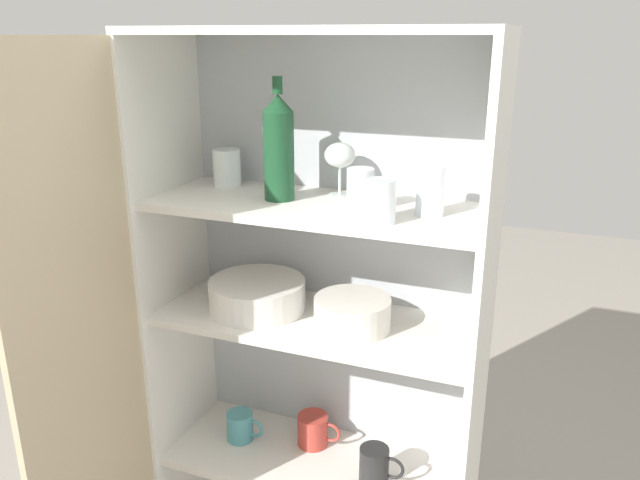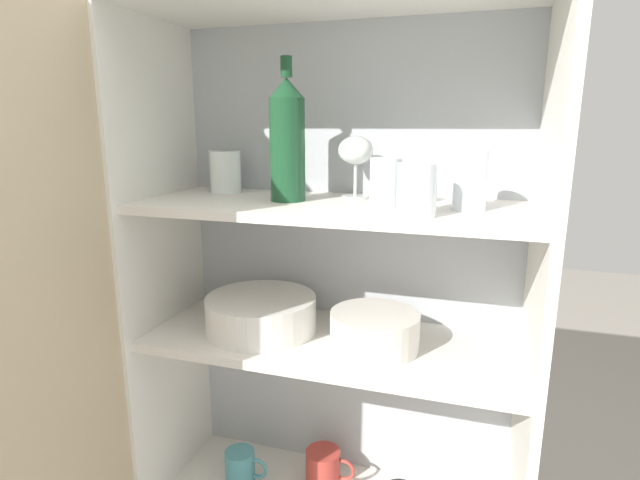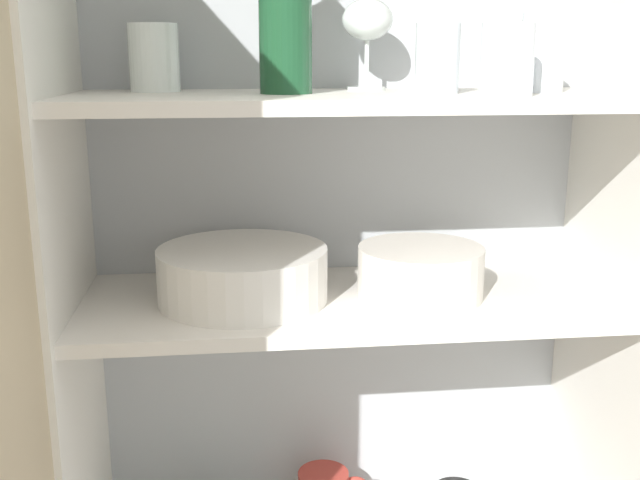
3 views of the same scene
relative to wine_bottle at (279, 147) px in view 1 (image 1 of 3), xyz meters
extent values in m
cube|color=#B2B7BC|center=(0.10, 0.16, -0.50)|extent=(0.85, 0.02, 1.53)
cube|color=white|center=(-0.32, -0.01, -0.50)|extent=(0.02, 0.35, 1.53)
cube|color=white|center=(0.52, -0.01, -0.50)|extent=(0.02, 0.35, 1.53)
cube|color=white|center=(0.10, -0.01, 0.27)|extent=(0.85, 0.35, 0.02)
cube|color=silver|center=(0.10, -0.01, -0.88)|extent=(0.82, 0.32, 0.02)
cube|color=silver|center=(0.10, -0.01, -0.45)|extent=(0.82, 0.32, 0.02)
cube|color=silver|center=(0.10, -0.01, -0.14)|extent=(0.82, 0.32, 0.02)
cube|color=tan|center=(-0.32, -0.39, -0.50)|extent=(0.05, 0.43, 1.53)
cylinder|color=white|center=(0.22, -0.02, -0.08)|extent=(0.06, 0.06, 0.10)
cylinder|color=white|center=(0.38, -0.01, -0.07)|extent=(0.06, 0.06, 0.11)
cylinder|color=white|center=(0.29, -0.10, -0.08)|extent=(0.07, 0.07, 0.10)
cylinder|color=white|center=(-0.19, 0.08, -0.08)|extent=(0.07, 0.07, 0.10)
cylinder|color=white|center=(0.13, 0.08, -0.13)|extent=(0.06, 0.06, 0.01)
cylinder|color=white|center=(0.13, 0.08, -0.09)|extent=(0.01, 0.01, 0.07)
ellipsoid|color=white|center=(0.13, 0.08, -0.02)|extent=(0.08, 0.08, 0.06)
cylinder|color=#194728|center=(0.00, 0.00, -0.02)|extent=(0.08, 0.08, 0.21)
cone|color=#194728|center=(0.00, 0.00, 0.10)|extent=(0.08, 0.08, 0.04)
cylinder|color=#194728|center=(0.00, 0.00, 0.15)|extent=(0.02, 0.02, 0.04)
cylinder|color=white|center=(-0.07, -0.01, -0.43)|extent=(0.26, 0.26, 0.01)
cylinder|color=white|center=(-0.07, -0.01, -0.42)|extent=(0.26, 0.26, 0.01)
cylinder|color=white|center=(-0.07, -0.01, -0.41)|extent=(0.26, 0.26, 0.01)
cylinder|color=white|center=(-0.07, -0.01, -0.41)|extent=(0.26, 0.26, 0.01)
cylinder|color=white|center=(-0.07, -0.01, -0.40)|extent=(0.26, 0.26, 0.01)
cylinder|color=white|center=(-0.07, -0.01, -0.39)|extent=(0.26, 0.26, 0.01)
cylinder|color=white|center=(-0.07, -0.01, -0.38)|extent=(0.26, 0.26, 0.01)
cylinder|color=white|center=(-0.07, -0.01, -0.37)|extent=(0.26, 0.26, 0.01)
cylinder|color=white|center=(-0.07, -0.01, -0.36)|extent=(0.26, 0.26, 0.01)
cylinder|color=silver|center=(0.20, -0.02, -0.40)|extent=(0.19, 0.19, 0.08)
torus|color=silver|center=(0.20, -0.02, -0.36)|extent=(0.19, 0.19, 0.01)
cylinder|color=#BC3D33|center=(0.06, 0.06, -0.83)|extent=(0.09, 0.09, 0.09)
torus|color=#BC3D33|center=(0.12, 0.06, -0.82)|extent=(0.06, 0.01, 0.06)
cylinder|color=teal|center=(-0.15, 0.00, -0.83)|extent=(0.08, 0.08, 0.09)
torus|color=teal|center=(-0.10, 0.00, -0.83)|extent=(0.06, 0.01, 0.06)
cylinder|color=black|center=(0.27, -0.03, -0.82)|extent=(0.08, 0.08, 0.10)
torus|color=black|center=(0.32, -0.03, -0.82)|extent=(0.07, 0.01, 0.07)
camera|label=1|loc=(0.64, -1.36, 0.26)|focal=35.00mm
camera|label=2|loc=(0.39, -1.00, 0.03)|focal=28.00mm
camera|label=3|loc=(-0.08, -1.09, -0.07)|focal=42.00mm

